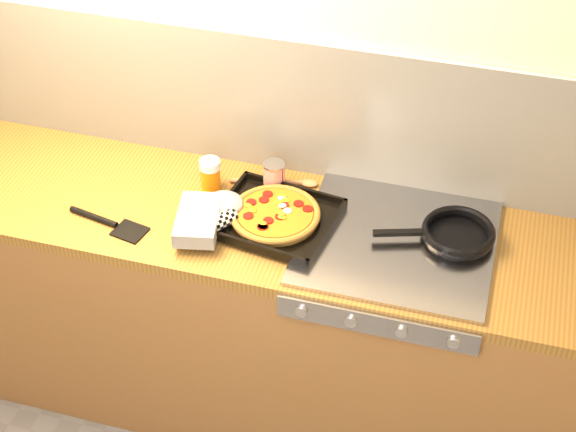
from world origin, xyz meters
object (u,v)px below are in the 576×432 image
(frying_pan, at_px, (456,233))
(tomato_can, at_px, (274,176))
(juice_glass, at_px, (210,175))
(pizza_on_tray, at_px, (255,215))

(frying_pan, xyz_separation_m, tomato_can, (-0.62, 0.10, 0.02))
(frying_pan, height_order, juice_glass, juice_glass)
(pizza_on_tray, relative_size, juice_glass, 4.43)
(pizza_on_tray, xyz_separation_m, juice_glass, (-0.20, 0.14, 0.02))
(frying_pan, xyz_separation_m, juice_glass, (-0.83, 0.05, 0.02))
(pizza_on_tray, distance_m, frying_pan, 0.64)
(juice_glass, bearing_deg, tomato_can, 15.91)
(pizza_on_tray, height_order, tomato_can, tomato_can)
(pizza_on_tray, relative_size, tomato_can, 4.94)
(pizza_on_tray, distance_m, juice_glass, 0.24)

